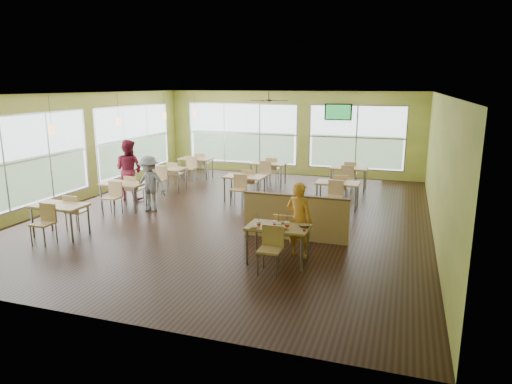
{
  "coord_description": "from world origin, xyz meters",
  "views": [
    {
      "loc": [
        4.24,
        -11.17,
        3.42
      ],
      "look_at": [
        1.05,
        -1.49,
        1.02
      ],
      "focal_mm": 32.0,
      "sensor_mm": 36.0,
      "label": 1
    }
  ],
  "objects_px": {
    "main_table": "(278,232)",
    "man_plaid": "(299,220)",
    "food_basket": "(304,226)",
    "half_wall_divider": "(295,217)"
  },
  "relations": [
    {
      "from": "main_table",
      "to": "man_plaid",
      "type": "height_order",
      "value": "man_plaid"
    },
    {
      "from": "man_plaid",
      "to": "food_basket",
      "type": "bearing_deg",
      "value": 133.38
    },
    {
      "from": "half_wall_divider",
      "to": "food_basket",
      "type": "relative_size",
      "value": 11.01
    },
    {
      "from": "half_wall_divider",
      "to": "man_plaid",
      "type": "distance_m",
      "value": 1.08
    },
    {
      "from": "main_table",
      "to": "food_basket",
      "type": "xyz_separation_m",
      "value": [
        0.49,
        0.1,
        0.15
      ]
    },
    {
      "from": "half_wall_divider",
      "to": "man_plaid",
      "type": "bearing_deg",
      "value": -72.87
    },
    {
      "from": "man_plaid",
      "to": "food_basket",
      "type": "relative_size",
      "value": 7.14
    },
    {
      "from": "man_plaid",
      "to": "main_table",
      "type": "bearing_deg",
      "value": 70.54
    },
    {
      "from": "main_table",
      "to": "man_plaid",
      "type": "bearing_deg",
      "value": 54.94
    },
    {
      "from": "half_wall_divider",
      "to": "food_basket",
      "type": "height_order",
      "value": "half_wall_divider"
    }
  ]
}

